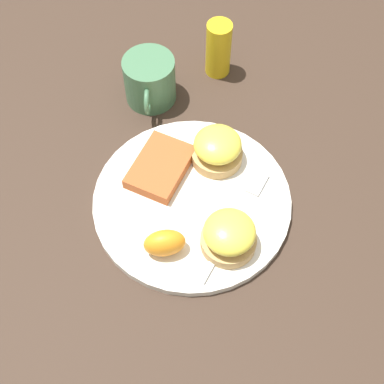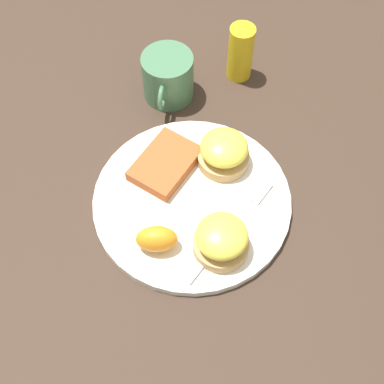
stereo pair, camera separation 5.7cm
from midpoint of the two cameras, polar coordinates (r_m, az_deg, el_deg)
name	(u,v)px [view 2 (the right image)]	position (r m, az deg, el deg)	size (l,w,h in m)	color
ground_plane	(192,203)	(0.83, 1.97, -1.34)	(1.10, 1.10, 0.00)	#38281E
plate	(192,201)	(0.82, 1.99, -1.10)	(0.30, 0.30, 0.01)	silver
sandwich_benedict_left	(221,240)	(0.75, 5.33, -5.20)	(0.08, 0.08, 0.06)	tan
sandwich_benedict_right	(224,152)	(0.83, 5.38, 4.19)	(0.08, 0.08, 0.06)	tan
hashbrown_patty	(165,164)	(0.84, -0.91, 2.93)	(0.11, 0.08, 0.02)	#A85127
orange_wedge	(157,239)	(0.76, -1.64, -5.18)	(0.06, 0.04, 0.04)	orange
fork	(235,222)	(0.80, 6.61, -3.34)	(0.19, 0.11, 0.00)	silver
cup	(168,77)	(0.93, -0.81, 12.08)	(0.12, 0.09, 0.08)	#42704C
condiment_bottle	(241,53)	(0.96, 6.95, 14.47)	(0.04, 0.04, 0.10)	gold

